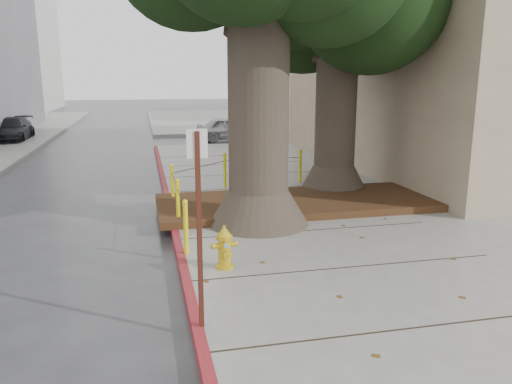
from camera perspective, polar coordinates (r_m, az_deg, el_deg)
ground at (r=7.92m, az=6.93°, el=-9.86°), size 140.00×140.00×0.00m
sidewalk_far at (r=37.96m, az=0.22°, el=8.36°), size 16.00×20.00×0.15m
curb_red at (r=9.84m, az=-9.17°, el=-4.90°), size 0.14×26.00×0.16m
planter_bed at (r=11.64m, az=4.71°, el=-1.19°), size 6.40×2.60×0.16m
building_side_white at (r=37.76m, az=17.15°, el=14.51°), size 10.00×10.00×9.00m
building_side_grey at (r=46.05m, az=20.20°, el=15.77°), size 12.00×14.00×12.00m
bollard_ring at (r=11.61m, az=-4.31°, el=0.97°), size 3.79×5.39×0.95m
fire_hydrant at (r=7.80m, az=-3.62°, el=-6.35°), size 0.36×0.34×0.69m
signpost at (r=5.72m, az=-6.54°, el=-3.07°), size 0.23×0.06×2.36m
car_silver at (r=25.02m, az=-2.86°, el=7.22°), size 3.56×1.58×1.19m
car_red at (r=29.06m, az=10.34°, el=7.72°), size 3.46×1.54×1.10m
car_dark at (r=27.14m, az=-26.29°, el=6.36°), size 1.69×4.14×1.20m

